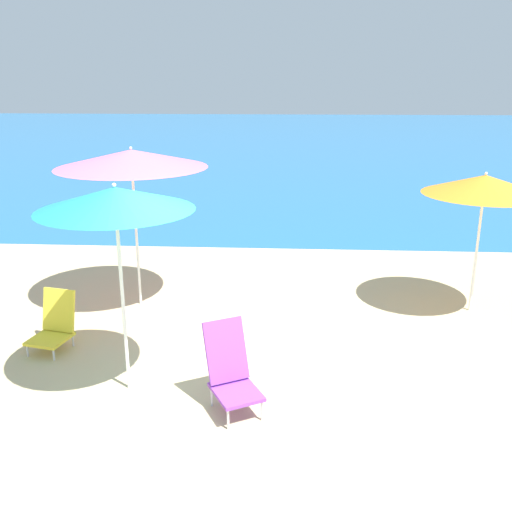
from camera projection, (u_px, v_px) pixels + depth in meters
The scene contains 7 objects.
ground_plane at pixel (253, 405), 5.74m from camera, with size 60.00×60.00×0.00m, color #C6B284.
sea_water at pixel (284, 139), 29.98m from camera, with size 60.00×40.00×0.01m.
beach_umbrella_teal at pixel (115, 199), 5.45m from camera, with size 1.54×1.54×2.20m.
beach_umbrella_orange at pixel (485, 185), 7.54m from camera, with size 1.63×1.63×1.96m.
beach_umbrella_pink at pixel (131, 159), 7.67m from camera, with size 2.06×2.06×2.27m.
beach_chair_yellow at pixel (55, 324), 6.89m from camera, with size 0.53×0.61×0.70m.
beach_chair_purple at pixel (231, 370), 5.61m from camera, with size 0.66×0.75×0.86m.
Camera 1 is at (0.33, -5.01, 3.17)m, focal length 40.00 mm.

